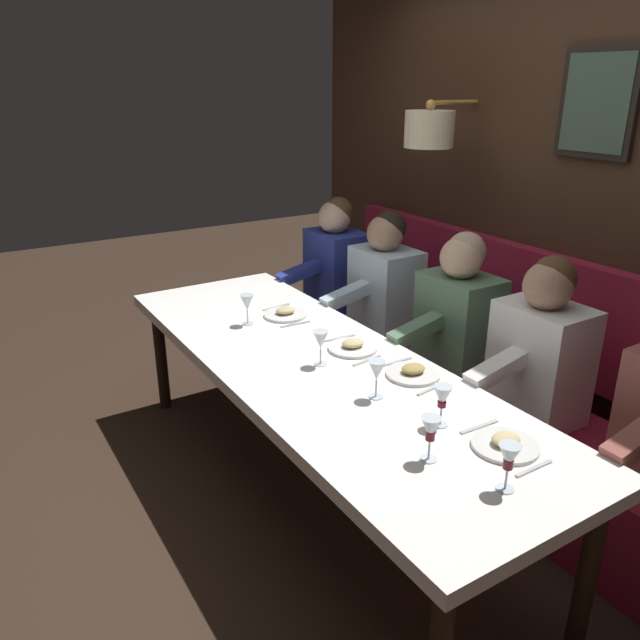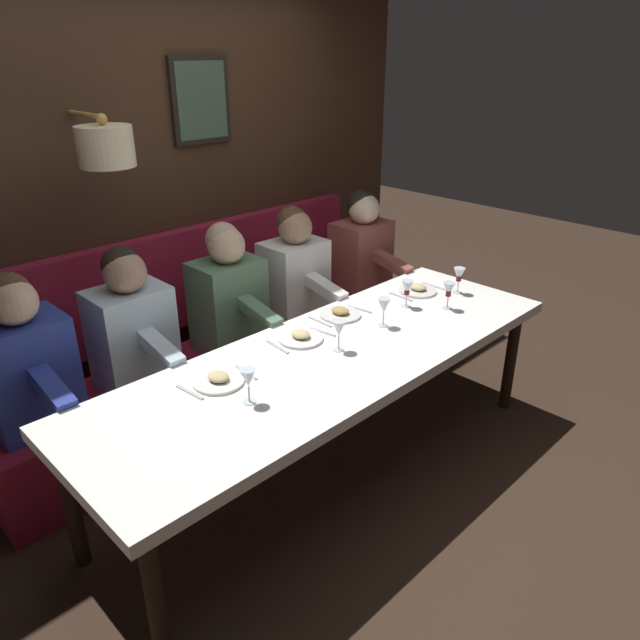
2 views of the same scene
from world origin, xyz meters
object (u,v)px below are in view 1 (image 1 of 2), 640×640
Objects in this scene: wine_glass_1 at (431,430)px; diner_farthest at (336,260)px; diner_middle at (458,311)px; diner_far at (385,280)px; wine_glass_3 at (247,303)px; diner_near at (541,346)px; wine_glass_5 at (377,372)px; dining_table at (315,372)px; wine_glass_0 at (442,398)px; wine_glass_2 at (321,341)px; wine_glass_4 at (509,458)px.

diner_farthest is at bearing 64.81° from wine_glass_1.
diner_middle is 0.64m from diner_far.
wine_glass_3 is (-0.95, 0.60, 0.04)m from diner_middle.
wine_glass_5 is at bearing 172.07° from diner_near.
dining_table is 16.75× the size of wine_glass_0.
diner_farthest is 2.28m from wine_glass_1.
diner_near reaches higher than wine_glass_1.
diner_middle is at bearing 2.21° from wine_glass_2.
diner_farthest is 2.07m from wine_glass_0.
diner_far is 4.82× the size of wine_glass_3.
dining_table is at bearing 93.47° from wine_glass_5.
diner_farthest is 1.11m from wine_glass_3.
wine_glass_4 is at bearing -91.47° from wine_glass_5.
diner_near is 1.48m from wine_glass_3.
diner_near is 1.18m from diner_far.
dining_table is at bearing -144.67° from diner_far.
wine_glass_1 is 1.00× the size of wine_glass_4.
wine_glass_5 is (-0.86, 0.12, 0.04)m from diner_near.
wine_glass_1 is (-0.97, -1.51, 0.04)m from diner_far.
diner_far is 4.82× the size of wine_glass_1.
diner_near is 1.00× the size of diner_middle.
dining_table is 16.75× the size of wine_glass_4.
diner_middle is at bearing 42.97° from wine_glass_0.
wine_glass_1 is 1.00× the size of wine_glass_3.
diner_near is 4.82× the size of wine_glass_0.
wine_glass_4 is at bearing -102.96° from wine_glass_0.
diner_farthest is 4.82× the size of wine_glass_0.
wine_glass_5 reaches higher than dining_table.
wine_glass_4 is (-0.87, -0.59, 0.04)m from diner_near.
wine_glass_2 is at bearing 90.36° from wine_glass_4.
wine_glass_4 is (-0.87, -2.32, 0.04)m from diner_farthest.
wine_glass_4 is (0.01, -1.10, -0.00)m from wine_glass_2.
wine_glass_1 is 1.00× the size of wine_glass_2.
wine_glass_0 is 0.31m from wine_glass_5.
wine_glass_4 is (0.01, -1.15, 0.18)m from dining_table.
diner_near and diner_far have the same top height.
wine_glass_0 is (-0.78, -1.91, 0.04)m from diner_farthest.
wine_glass_4 is (-0.09, -0.41, -0.00)m from wine_glass_0.
dining_table is at bearing -83.81° from wine_glass_3.
wine_glass_5 is (-0.86, -1.61, 0.04)m from diner_farthest.
wine_glass_5 is (0.02, 0.71, 0.00)m from wine_glass_4.
diner_far reaches higher than wine_glass_2.
wine_glass_2 and wine_glass_4 have the same top height.
diner_middle is at bearing -32.38° from wine_glass_3.
wine_glass_5 is at bearing -153.77° from diner_middle.
diner_far is (0.00, 1.18, 0.00)m from diner_near.
wine_glass_2 is (-0.88, -0.03, 0.04)m from diner_middle.
diner_farthest is 1.50m from wine_glass_2.
wine_glass_4 is at bearing -110.65° from diner_farthest.
wine_glass_1 reaches higher than dining_table.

